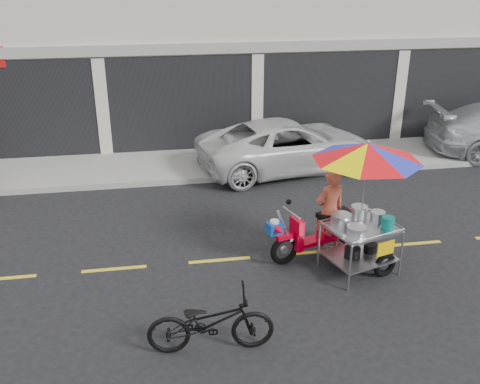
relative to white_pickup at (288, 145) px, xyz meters
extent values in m
plane|color=black|center=(-0.53, -4.70, -0.69)|extent=(90.00, 90.00, 0.00)
cube|color=gray|center=(-0.53, 0.80, -0.62)|extent=(45.00, 3.00, 0.15)
cube|color=beige|center=(-0.53, 5.80, 3.31)|extent=(36.00, 8.00, 8.00)
cube|color=black|center=(-0.53, 1.77, 0.76)|extent=(35.28, 0.06, 2.90)
cube|color=gray|center=(-0.53, 1.75, 2.41)|extent=(36.00, 0.12, 0.30)
cube|color=gold|center=(-0.53, -4.70, -0.69)|extent=(42.00, 0.10, 0.01)
imported|color=silver|center=(0.00, 0.00, 0.00)|extent=(5.33, 3.18, 1.39)
imported|color=black|center=(-2.99, -7.26, -0.21)|extent=(1.89, 0.76, 0.97)
torus|color=black|center=(-1.33, -5.02, -0.40)|extent=(0.60, 0.29, 0.60)
torus|color=black|center=(0.17, -4.56, -0.40)|extent=(0.60, 0.29, 0.60)
cylinder|color=#9EA0A5|center=(-1.33, -5.02, -0.40)|extent=(0.16, 0.10, 0.15)
cylinder|color=#9EA0A5|center=(0.17, -4.56, -0.40)|extent=(0.16, 0.10, 0.15)
cube|color=red|center=(-1.33, -5.02, -0.12)|extent=(0.36, 0.22, 0.08)
cylinder|color=#9EA0A5|center=(-1.33, -5.02, 0.04)|extent=(0.38, 0.16, 0.84)
cube|color=red|center=(-1.08, -4.94, -0.12)|extent=(0.22, 0.38, 0.63)
cube|color=red|center=(-0.63, -4.80, -0.36)|extent=(0.89, 0.53, 0.08)
cube|color=red|center=(-0.18, -4.67, -0.12)|extent=(0.83, 0.49, 0.42)
cube|color=black|center=(-0.28, -4.70, 0.12)|extent=(0.72, 0.44, 0.10)
cylinder|color=#9EA0A5|center=(-1.21, -4.98, 0.35)|extent=(0.21, 0.56, 0.04)
sphere|color=black|center=(-1.21, -4.76, 0.48)|extent=(0.10, 0.10, 0.10)
cylinder|color=white|center=(-1.21, -4.98, -0.19)|extent=(0.16, 0.16, 0.05)
cube|color=navy|center=(-1.55, -5.09, 0.12)|extent=(0.33, 0.30, 0.21)
cylinder|color=white|center=(-1.55, -5.09, 0.25)|extent=(0.21, 0.21, 0.05)
cone|color=red|center=(-1.50, -5.26, 0.14)|extent=(0.25, 0.28, 0.19)
torus|color=black|center=(0.37, -5.75, -0.46)|extent=(0.49, 0.24, 0.48)
cylinder|color=#9EA0A5|center=(-0.44, -6.11, -0.25)|extent=(0.05, 0.05, 0.89)
cylinder|color=#9EA0A5|center=(-0.72, -5.22, -0.25)|extent=(0.05, 0.05, 0.89)
cylinder|color=#9EA0A5|center=(0.65, -5.77, -0.25)|extent=(0.05, 0.05, 0.89)
cylinder|color=#9EA0A5|center=(0.38, -4.88, -0.25)|extent=(0.05, 0.05, 0.89)
cube|color=#9EA0A5|center=(-0.03, -5.50, -0.38)|extent=(1.38, 1.24, 0.03)
cube|color=#9EA0A5|center=(-0.03, -5.50, 0.20)|extent=(1.38, 1.24, 0.04)
cylinder|color=#9EA0A5|center=(0.10, -5.94, 0.26)|extent=(1.11, 0.36, 0.03)
cylinder|color=#9EA0A5|center=(-0.17, -5.05, 0.26)|extent=(1.11, 0.36, 0.03)
cylinder|color=#9EA0A5|center=(-0.58, -5.66, 0.26)|extent=(0.30, 0.91, 0.03)
cylinder|color=#9EA0A5|center=(0.51, -5.33, 0.26)|extent=(0.30, 0.91, 0.03)
cylinder|color=#9EA0A5|center=(-0.17, -5.05, -0.38)|extent=(0.27, 0.76, 0.04)
cylinder|color=#9EA0A5|center=(-0.17, -5.05, 0.14)|extent=(0.27, 0.76, 0.04)
cube|color=#E2AB03|center=(0.26, -5.93, -0.01)|extent=(0.36, 0.13, 0.26)
cylinder|color=#B7B7BC|center=(-0.40, -5.39, 0.32)|extent=(0.46, 0.46, 0.21)
cylinder|color=#B7B7BC|center=(0.00, -5.24, 0.36)|extent=(0.37, 0.37, 0.28)
cylinder|color=#B7B7BC|center=(0.33, -5.33, 0.31)|extent=(0.34, 0.34, 0.18)
cylinder|color=#B7B7BC|center=(-0.23, -5.75, 0.28)|extent=(0.43, 0.43, 0.13)
cylinder|color=#086B62|center=(0.39, -5.64, 0.33)|extent=(0.29, 0.29, 0.23)
cylinder|color=black|center=(-0.18, -5.54, -0.27)|extent=(0.37, 0.37, 0.19)
cylinder|color=black|center=(0.22, -5.42, -0.28)|extent=(0.31, 0.31, 0.17)
cylinder|color=#9EA0A5|center=(-0.02, -5.38, 0.98)|extent=(0.03, 0.03, 1.57)
sphere|color=#9EA0A5|center=(-0.02, -5.38, 1.78)|extent=(0.06, 0.06, 0.06)
imported|color=#BB4E37|center=(-0.38, -4.73, 0.19)|extent=(0.74, 0.60, 1.77)
camera|label=1|loc=(-3.62, -13.63, 4.57)|focal=40.00mm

